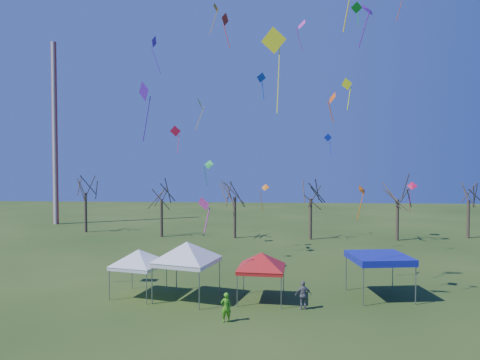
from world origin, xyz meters
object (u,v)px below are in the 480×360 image
Objects in this scene: radio_mast at (55,134)px; tent_blue at (379,258)px; tree_5 at (469,187)px; person_green at (226,307)px; tree_3 at (311,184)px; tree_0 at (85,179)px; tent_red at (261,256)px; tent_white_west at (139,253)px; person_grey at (303,295)px; tree_4 at (398,185)px; tent_white_mid at (187,246)px; tree_2 at (235,182)px; tree_1 at (161,186)px.

radio_mast reaches higher than tent_blue.
tree_5 is 27.53m from tent_blue.
tree_3 is at bearing -124.18° from person_green.
tree_0 is 2.20× the size of tent_red.
person_grey is (10.04, -1.78, -1.92)m from tent_white_west.
tree_4 is (9.32, -0.04, -0.02)m from tree_3.
tree_5 is at bearing 37.50° from tent_white_west.
tree_4 reaches higher than tent_red.
tent_white_west is at bearing -120.78° from tree_3.
radio_mast reaches higher than tent_red.
tree_4 is at bearing 48.90° from tent_white_mid.
tent_white_mid is at bearing -52.29° from radio_mast.
person_green is (-24.50, -27.31, -4.96)m from tree_5.
tree_2 is at bearing -83.60° from person_grey.
tent_red is at bearing -37.09° from person_grey.
tent_blue is (2.21, -20.50, -3.65)m from tree_3.
tent_white_mid is 5.18m from person_green.
tree_1 is 26.13m from tree_4.
tent_blue is (36.24, -30.46, -10.08)m from radio_mast.
tent_blue is at bearing -171.13° from person_green.
tent_red is at bearing -3.12° from tent_white_west.
tent_white_west is (-12.68, -21.28, -3.35)m from tree_3.
tent_white_mid is (3.12, -0.41, 0.55)m from tent_white_west.
tree_0 is 5.47× the size of person_green.
radio_mast is 39.08m from tent_white_west.
person_green is (27.22, -35.25, -11.73)m from radio_mast.
tree_0 reaches higher than tree_5.
person_green is at bearing -105.08° from tree_3.
person_grey is at bearing -47.44° from tree_0.
tree_3 is at bearing 179.74° from tree_4.
radio_mast is 6.59× the size of tent_blue.
tent_red is (-5.04, -21.70, -3.35)m from tree_3.
person_grey is (-2.64, -23.07, -5.27)m from tree_3.
tent_white_mid is 2.75× the size of person_grey.
tree_0 is 36.36m from tree_4.
tree_2 is (8.40, -0.27, 0.50)m from tree_1.
tree_2 is 22.57m from tent_red.
tree_0 is 27.09m from tree_3.
tent_blue is (10.61, -20.84, -3.87)m from tree_2.
tree_3 is at bearing -7.08° from tree_0.
person_green is at bearing -34.36° from tent_white_west.
tent_red is 3.37m from person_grey.
tree_3 is 2.12× the size of tent_white_west.
tree_1 is 0.92× the size of tree_2.
tree_4 is at bearing 70.82° from tent_blue.
tree_5 is 36.21m from tent_white_mid.
tree_1 is 22.48m from tent_white_west.
tree_3 is 25.00m from tent_white_west.
tent_white_west is 2.31× the size of person_grey.
tree_4 is 30.43m from person_green.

